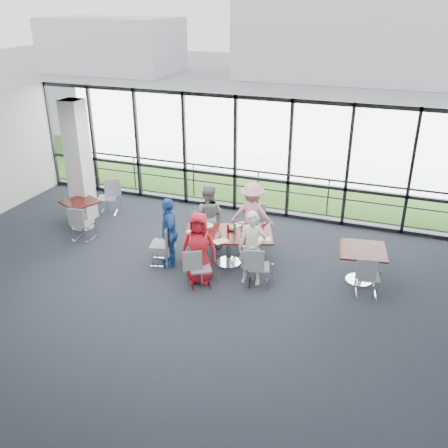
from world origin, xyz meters
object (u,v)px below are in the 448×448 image
(side_table_right, at_px, (362,254))
(chair_spare_lb, at_px, (107,198))
(side_table_left, at_px, (81,206))
(structural_column, at_px, (79,162))
(diner_far_left, at_px, (208,216))
(chair_main_end, at_px, (161,245))
(chair_spare_la, at_px, (83,224))
(chair_main_nl, at_px, (200,268))
(chair_main_nr, at_px, (259,267))
(diner_near_left, at_px, (199,248))
(chair_main_fr, at_px, (250,225))
(diner_far_right, at_px, (252,215))
(diner_end, at_px, (169,232))
(diner_near_right, at_px, (252,248))
(chair_main_fl, at_px, (209,228))
(chair_spare_r, at_px, (368,276))
(main_table, at_px, (229,238))

(side_table_right, xyz_separation_m, chair_spare_lb, (-6.94, 1.24, -0.17))
(side_table_left, bearing_deg, chair_spare_lb, 83.37)
(structural_column, relative_size, side_table_right, 2.93)
(diner_far_left, distance_m, chair_main_end, 1.39)
(chair_spare_la, bearing_deg, chair_spare_lb, 93.74)
(chair_main_nl, xyz_separation_m, chair_main_nr, (1.12, 0.47, 0.00))
(side_table_right, height_order, chair_spare_la, chair_spare_la)
(diner_near_left, distance_m, chair_main_fr, 2.15)
(side_table_right, distance_m, diner_far_right, 2.74)
(diner_end, relative_size, chair_main_nl, 1.87)
(diner_near_right, relative_size, chair_main_nl, 1.87)
(structural_column, xyz_separation_m, chair_spare_la, (0.73, -1.12, -1.16))
(side_table_left, relative_size, chair_main_fr, 1.12)
(diner_far_right, relative_size, chair_main_nl, 1.90)
(side_table_right, height_order, diner_near_left, diner_near_left)
(diner_near_right, relative_size, diner_end, 1.00)
(structural_column, xyz_separation_m, chair_main_nr, (5.39, -1.66, -1.17))
(side_table_right, xyz_separation_m, diner_near_right, (-2.13, -0.84, 0.15))
(diner_near_left, relative_size, chair_main_fl, 1.90)
(diner_near_left, relative_size, chair_spare_r, 1.78)
(chair_main_fr, bearing_deg, diner_end, 17.96)
(side_table_left, height_order, diner_near_left, diner_near_left)
(chair_main_nr, relative_size, chair_spare_r, 0.98)
(main_table, height_order, side_table_left, same)
(diner_far_left, bearing_deg, diner_far_right, -169.40)
(diner_near_left, height_order, chair_main_fr, diner_near_left)
(diner_far_left, height_order, chair_spare_lb, diner_far_left)
(diner_near_left, xyz_separation_m, chair_main_end, (-1.09, 0.41, -0.31))
(structural_column, relative_size, chair_spare_r, 3.65)
(diner_far_left, height_order, chair_spare_la, diner_far_left)
(side_table_right, bearing_deg, structural_column, 174.08)
(chair_spare_la, distance_m, chair_spare_r, 6.81)
(chair_main_nr, bearing_deg, side_table_right, 9.06)
(diner_end, xyz_separation_m, chair_main_fl, (0.42, 1.28, -0.39))
(chair_main_nl, xyz_separation_m, chair_spare_la, (-3.54, 1.01, 0.01))
(side_table_right, relative_size, chair_main_fr, 1.16)
(side_table_left, height_order, chair_main_nr, chair_main_nr)
(diner_end, height_order, chair_main_nl, diner_end)
(diner_far_right, xyz_separation_m, chair_spare_lb, (-4.31, 0.50, -0.34))
(chair_main_fr, bearing_deg, side_table_left, -23.32)
(diner_end, distance_m, chair_main_fr, 2.14)
(diner_far_right, distance_m, chair_main_fl, 1.12)
(structural_column, xyz_separation_m, chair_spare_lb, (0.41, 0.48, -1.13))
(diner_near_left, relative_size, chair_spare_la, 1.78)
(side_table_left, bearing_deg, side_table_right, -1.83)
(diner_end, bearing_deg, chair_spare_la, -130.29)
(chair_main_fr, bearing_deg, side_table_right, 129.55)
(chair_spare_r, bearing_deg, side_table_left, 163.23)
(diner_near_left, relative_size, chair_main_nl, 1.83)
(main_table, bearing_deg, structural_column, 147.89)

